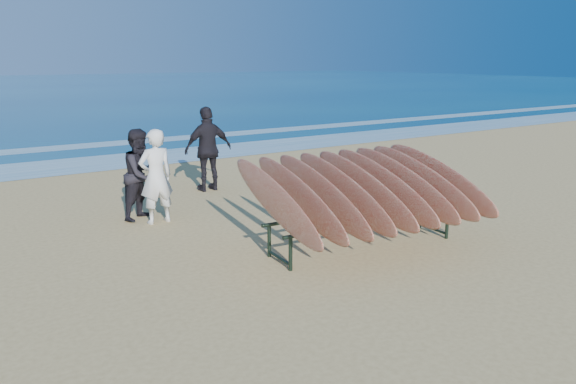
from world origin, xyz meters
The scene contains 7 objects.
ground centered at (0.00, 0.00, 0.00)m, with size 120.00×120.00×0.00m, color tan.
foam_near centered at (0.00, 10.00, 0.01)m, with size 160.00×160.00×0.00m, color white.
foam_far centered at (0.00, 13.50, 0.01)m, with size 160.00×160.00×0.00m, color white.
surfboard_rack centered at (1.10, 0.35, 0.94)m, with size 3.36×2.94×1.56m.
person_white centered at (-1.09, 3.42, 0.85)m, with size 0.62×0.41×1.70m, color silver.
person_dark_a centered at (-1.22, 3.84, 0.84)m, with size 0.81×0.63×1.67m, color black.
person_dark_b centered at (0.80, 5.23, 0.94)m, with size 1.10×0.46×1.88m, color black.
Camera 1 is at (-4.50, -6.04, 2.91)m, focal length 35.00 mm.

